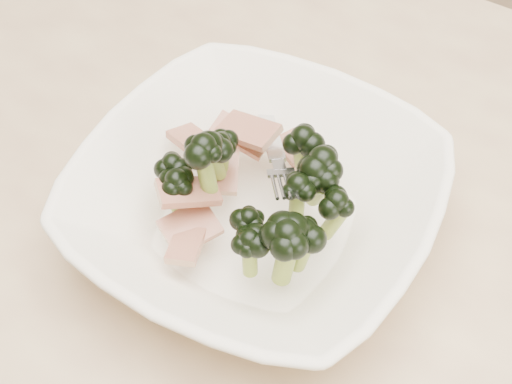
% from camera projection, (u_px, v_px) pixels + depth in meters
% --- Properties ---
extents(dining_table, '(1.20, 0.80, 0.75)m').
position_uv_depth(dining_table, '(317.00, 294.00, 0.70)').
color(dining_table, tan).
rests_on(dining_table, ground).
extents(broccoli_dish, '(0.31, 0.31, 0.12)m').
position_uv_depth(broccoli_dish, '(257.00, 200.00, 0.60)').
color(broccoli_dish, white).
rests_on(broccoli_dish, dining_table).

